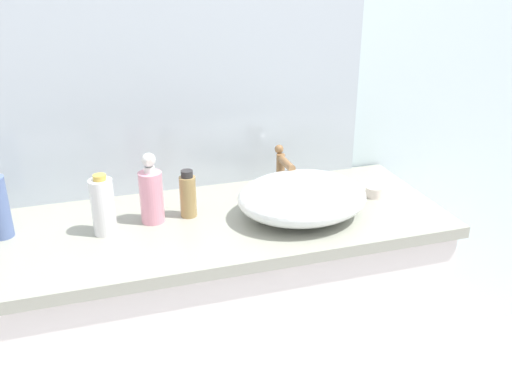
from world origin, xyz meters
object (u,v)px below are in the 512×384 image
at_px(perfume_bottle, 188,195).
at_px(candle_jar, 374,192).
at_px(spray_can, 103,206).
at_px(soap_dispenser, 151,193).
at_px(sink_basin, 302,197).

distance_m(perfume_bottle, candle_jar, 0.59).
height_order(perfume_bottle, spray_can, spray_can).
xyz_separation_m(soap_dispenser, spray_can, (-0.13, -0.03, -0.01)).
bearing_deg(perfume_bottle, sink_basin, -18.21).
distance_m(sink_basin, soap_dispenser, 0.43).
relative_size(sink_basin, candle_jar, 7.01).
bearing_deg(candle_jar, spray_can, -179.97).
xyz_separation_m(soap_dispenser, candle_jar, (0.69, -0.03, -0.07)).
height_order(spray_can, candle_jar, spray_can).
bearing_deg(soap_dispenser, perfume_bottle, 2.39).
relative_size(perfume_bottle, candle_jar, 2.62).
bearing_deg(perfume_bottle, spray_can, -170.94).
relative_size(soap_dispenser, perfume_bottle, 1.46).
bearing_deg(soap_dispenser, spray_can, -165.93).
relative_size(spray_can, candle_jar, 3.18).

